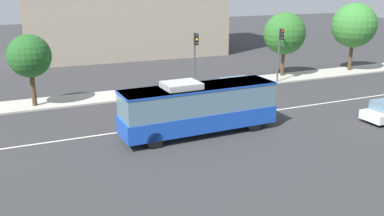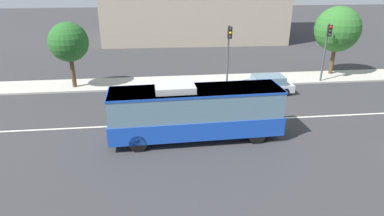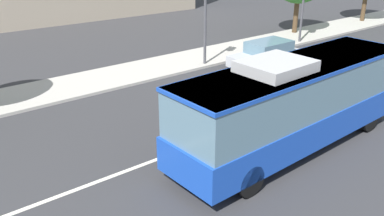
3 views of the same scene
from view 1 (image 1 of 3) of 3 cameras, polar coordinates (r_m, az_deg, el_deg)
The scene contains 10 objects.
ground_plane at distance 29.51m, azimuth 5.25°, elevation -1.21°, with size 160.00×160.00×0.00m, color #333335.
sidewalk_kerb at distance 36.97m, azimuth -1.17°, elevation 2.71°, with size 80.00×3.38×0.14m, color #B2ADA3.
lane_centre_line at distance 29.51m, azimuth 5.25°, elevation -1.20°, with size 76.00×0.16×0.01m, color silver.
transit_bus at distance 25.60m, azimuth 0.94°, elevation 0.25°, with size 10.07×2.79×3.46m.
sedan_silver at distance 35.09m, azimuth 5.95°, elevation 2.94°, with size 4.52×1.85×1.46m.
traffic_light_near_corner at distance 35.16m, azimuth 0.48°, elevation 7.79°, with size 0.34×0.62×5.20m.
traffic_light_mid_block at distance 39.42m, azimuth 12.13°, elevation 8.42°, with size 0.33×0.62×5.20m.
street_tree_kerbside_left at distance 42.31m, azimuth 12.72°, elevation 10.03°, with size 4.13×4.13×6.44m.
street_tree_kerbside_centre at distance 33.05m, azimuth -21.63°, elevation 6.68°, with size 3.21×3.21×5.57m.
street_tree_kerbside_right at distance 47.11m, azimuth 21.57°, elevation 10.60°, with size 4.62×4.62×7.22m.
Camera 1 is at (-13.66, -24.50, 9.18)m, focal length 38.44 mm.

